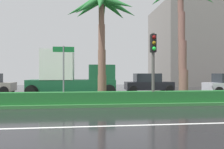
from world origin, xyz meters
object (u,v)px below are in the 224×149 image
Objects in this scene: palm_tree_centre_right at (181,4)px; traffic_signal_median_right at (153,55)px; palm_tree_centre at (102,13)px; car_in_traffic_third at (148,83)px; box_truck_lead at (71,76)px; street_name_sign at (64,67)px.

palm_tree_centre_right is 4.44m from traffic_signal_median_right.
palm_tree_centre is 5.01m from palm_tree_centre_right.
palm_tree_centre is at bearing -124.59° from car_in_traffic_third.
box_truck_lead is (-4.67, 5.62, -1.17)m from traffic_signal_median_right.
palm_tree_centre_right is at bearing 12.17° from street_name_sign.
street_name_sign is (-7.03, -1.52, -3.97)m from palm_tree_centre_right.
palm_tree_centre is 5.83m from box_truck_lead.
street_name_sign is at bearing -129.72° from car_in_traffic_third.
palm_tree_centre_right is at bearing 2.07° from palm_tree_centre.
car_in_traffic_third is (4.76, 6.91, -4.44)m from palm_tree_centre.
palm_tree_centre is 2.16× the size of street_name_sign.
palm_tree_centre_right is 8.52m from car_in_traffic_third.
palm_tree_centre_right is (4.95, 0.18, 0.79)m from palm_tree_centre.
palm_tree_centre is at bearing 32.68° from street_name_sign.
street_name_sign is at bearing -90.52° from box_truck_lead.
car_in_traffic_third is (-0.19, 6.73, -5.23)m from palm_tree_centre_right.
palm_tree_centre_right reaches higher than palm_tree_centre.
palm_tree_centre_right is 8.22m from street_name_sign.
palm_tree_centre_right is 1.21× the size of box_truck_lead.
palm_tree_centre_right reaches higher than car_in_traffic_third.
traffic_signal_median_right is at bearing -104.02° from car_in_traffic_third.
palm_tree_centre reaches higher than box_truck_lead.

